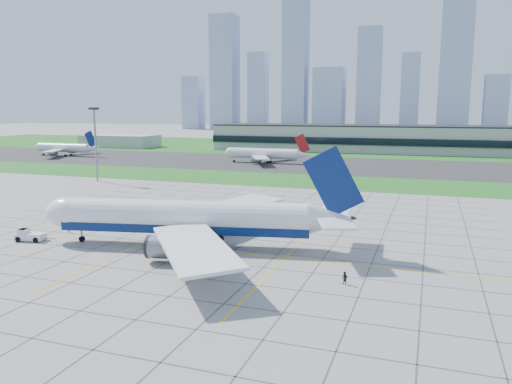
# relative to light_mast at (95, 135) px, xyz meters

# --- Properties ---
(ground) EXTENTS (1400.00, 1400.00, 0.00)m
(ground) POSITION_rel_light_mast_xyz_m (70.00, -65.00, -16.18)
(ground) COLOR #999994
(ground) RESTS_ON ground
(grass_median) EXTENTS (700.00, 35.00, 0.04)m
(grass_median) POSITION_rel_light_mast_xyz_m (70.00, 25.00, -16.16)
(grass_median) COLOR #1F631C
(grass_median) RESTS_ON ground
(asphalt_taxiway) EXTENTS (700.00, 75.00, 0.04)m
(asphalt_taxiway) POSITION_rel_light_mast_xyz_m (70.00, 80.00, -16.15)
(asphalt_taxiway) COLOR #383838
(asphalt_taxiway) RESTS_ON ground
(grass_far) EXTENTS (700.00, 145.00, 0.04)m
(grass_far) POSITION_rel_light_mast_xyz_m (70.00, 190.00, -16.16)
(grass_far) COLOR #1F631C
(grass_far) RESTS_ON ground
(apron_markings) EXTENTS (120.00, 130.00, 0.03)m
(apron_markings) POSITION_rel_light_mast_xyz_m (70.43, -53.91, -16.17)
(apron_markings) COLOR #474744
(apron_markings) RESTS_ON ground
(terminal) EXTENTS (260.00, 43.00, 15.80)m
(terminal) POSITION_rel_light_mast_xyz_m (110.00, 164.87, -8.29)
(terminal) COLOR #B7B7B2
(terminal) RESTS_ON ground
(service_block) EXTENTS (50.00, 25.00, 8.00)m
(service_block) POSITION_rel_light_mast_xyz_m (-90.00, 145.00, -12.18)
(service_block) COLOR #B7B7B2
(service_block) RESTS_ON ground
(light_mast) EXTENTS (2.50, 2.50, 25.60)m
(light_mast) POSITION_rel_light_mast_xyz_m (0.00, 0.00, 0.00)
(light_mast) COLOR gray
(light_mast) RESTS_ON ground
(city_skyline) EXTENTS (523.00, 32.40, 160.00)m
(city_skyline) POSITION_rel_light_mast_xyz_m (61.29, 455.00, 42.91)
(city_skyline) COLOR #98A8C7
(city_skyline) RESTS_ON ground
(airliner) EXTENTS (58.96, 59.16, 18.74)m
(airliner) POSITION_rel_light_mast_xyz_m (68.80, -65.45, -11.06)
(airliner) COLOR white
(airliner) RESTS_ON ground
(pushback_tug) EXTENTS (8.07, 3.66, 2.22)m
(pushback_tug) POSITION_rel_light_mast_xyz_m (38.43, -72.14, -15.20)
(pushback_tug) COLOR white
(pushback_tug) RESTS_ON ground
(crew_near) EXTENTS (0.81, 0.80, 1.89)m
(crew_near) POSITION_rel_light_mast_xyz_m (41.35, -64.46, -15.23)
(crew_near) COLOR black
(crew_near) RESTS_ON ground
(crew_far) EXTENTS (1.18, 1.12, 1.92)m
(crew_far) POSITION_rel_light_mast_xyz_m (99.50, -76.57, -15.22)
(crew_far) COLOR black
(crew_far) RESTS_ON ground
(distant_jet_0) EXTENTS (37.48, 42.66, 14.08)m
(distant_jet_0) POSITION_rel_light_mast_xyz_m (-78.33, 76.57, -11.70)
(distant_jet_0) COLOR white
(distant_jet_0) RESTS_ON ground
(distant_jet_1) EXTENTS (39.25, 42.66, 14.08)m
(distant_jet_1) POSITION_rel_light_mast_xyz_m (36.17, 77.54, -11.70)
(distant_jet_1) COLOR white
(distant_jet_1) RESTS_ON ground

